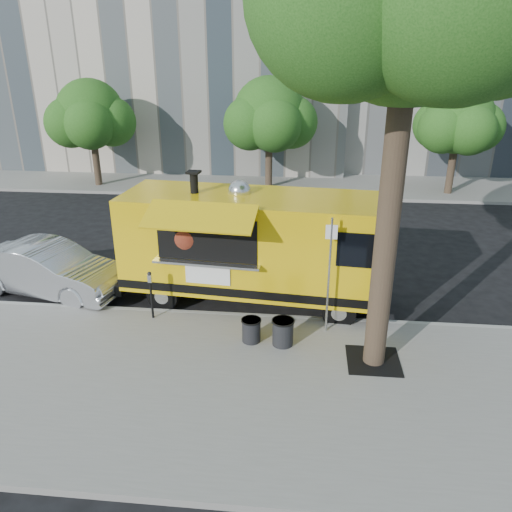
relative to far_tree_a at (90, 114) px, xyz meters
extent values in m
plane|color=black|center=(10.00, -12.30, -3.78)|extent=(120.00, 120.00, 0.00)
cube|color=gray|center=(10.00, -16.30, -3.70)|extent=(60.00, 6.00, 0.15)
cube|color=#999993|center=(10.00, -13.23, -3.70)|extent=(60.00, 0.14, 0.16)
cube|color=gray|center=(10.00, 1.20, -3.70)|extent=(60.00, 5.00, 0.15)
cylinder|color=#33261C|center=(12.60, -15.10, -0.38)|extent=(0.48, 0.48, 6.50)
cube|color=black|center=(12.60, -15.10, -3.62)|extent=(1.20, 1.20, 0.02)
cylinder|color=#33261C|center=(0.00, 0.00, -2.33)|extent=(0.36, 0.36, 2.60)
sphere|color=#1B4A13|center=(0.00, 0.00, 0.02)|extent=(3.42, 3.42, 3.42)
cylinder|color=#33261C|center=(9.00, 0.40, -2.33)|extent=(0.36, 0.36, 2.60)
sphere|color=#1B4A13|center=(9.00, 0.40, 0.07)|extent=(3.60, 3.60, 3.60)
cylinder|color=#33261C|center=(18.00, 0.10, -2.33)|extent=(0.36, 0.36, 2.60)
sphere|color=#1B4A13|center=(18.00, 0.10, -0.04)|extent=(3.24, 3.24, 3.24)
cylinder|color=silver|center=(11.55, -13.85, -2.13)|extent=(0.06, 0.06, 3.00)
cube|color=white|center=(11.55, -13.85, -0.98)|extent=(0.28, 0.02, 0.35)
cylinder|color=black|center=(7.00, -13.65, -3.10)|extent=(0.06, 0.06, 1.05)
cube|color=silver|center=(7.00, -13.65, -2.48)|extent=(0.10, 0.08, 0.22)
sphere|color=black|center=(7.00, -13.65, -2.35)|extent=(0.11, 0.11, 0.11)
cube|color=yellow|center=(9.53, -12.10, -1.94)|extent=(7.33, 3.07, 2.58)
cube|color=black|center=(9.53, -12.10, -2.98)|extent=(7.35, 3.09, 0.24)
cube|color=black|center=(13.17, -12.44, -3.28)|extent=(0.39, 2.30, 0.33)
cube|color=black|center=(5.90, -11.76, -3.28)|extent=(0.39, 2.30, 0.33)
cube|color=black|center=(13.11, -12.43, -1.52)|extent=(0.23, 1.93, 1.04)
cylinder|color=black|center=(11.90, -13.33, -3.34)|extent=(0.90, 0.39, 0.88)
cylinder|color=black|center=(12.09, -11.32, -3.34)|extent=(0.90, 0.39, 0.88)
cylinder|color=black|center=(7.09, -12.89, -3.34)|extent=(0.90, 0.39, 0.88)
cylinder|color=black|center=(7.28, -10.88, -3.34)|extent=(0.90, 0.39, 0.88)
cube|color=black|center=(8.44, -13.15, -1.52)|extent=(2.64, 0.42, 1.15)
cube|color=silver|center=(8.43, -13.31, -2.14)|extent=(2.86, 0.61, 0.06)
cube|color=yellow|center=(8.39, -13.72, -0.74)|extent=(2.82, 1.29, 0.46)
cube|color=white|center=(8.44, -13.23, -2.48)|extent=(1.21, 0.15, 0.55)
cylinder|color=black|center=(7.89, -11.95, -0.37)|extent=(0.22, 0.22, 0.60)
sphere|color=silver|center=(9.12, -11.84, -0.59)|extent=(0.62, 0.62, 0.62)
sphere|color=#943D20|center=(7.87, -12.81, -1.57)|extent=(0.92, 0.92, 0.92)
cylinder|color=#FF590C|center=(7.85, -13.04, -1.70)|extent=(0.38, 0.17, 0.37)
imported|color=#B8B9C0|center=(3.46, -12.21, -3.01)|extent=(4.91, 2.67, 1.54)
cylinder|color=black|center=(9.73, -14.52, -3.33)|extent=(0.45, 0.45, 0.59)
cylinder|color=black|center=(9.73, -14.52, -3.06)|extent=(0.49, 0.49, 0.04)
cylinder|color=black|center=(10.50, -14.60, -3.30)|extent=(0.50, 0.50, 0.66)
cylinder|color=black|center=(10.50, -14.60, -2.99)|extent=(0.55, 0.55, 0.04)
camera|label=1|loc=(10.89, -24.96, 2.95)|focal=35.00mm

